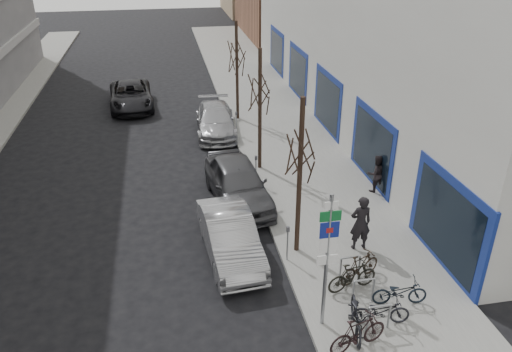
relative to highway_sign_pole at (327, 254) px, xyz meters
name	(u,v)px	position (x,y,z in m)	size (l,w,h in m)	color
ground	(236,339)	(-2.40, 0.01, -2.46)	(120.00, 120.00, 0.00)	black
sidewalk_east	(300,165)	(2.10, 10.01, -2.38)	(5.00, 70.00, 0.15)	slate
commercial_building	(491,23)	(14.60, 16.01, 2.54)	(20.00, 32.00, 10.00)	#B7B7B2
highway_sign_pole	(327,254)	(0.00, 0.00, 0.00)	(0.55, 0.10, 4.20)	gray
bike_rack	(364,288)	(1.40, 0.61, -1.80)	(0.66, 2.26, 0.83)	gray
tree_near	(301,141)	(0.20, 3.51, 1.65)	(1.80, 1.80, 5.50)	black
tree_mid	(260,82)	(0.20, 10.01, 1.65)	(1.80, 1.80, 5.50)	black
tree_far	(237,48)	(0.20, 16.51, 1.65)	(1.80, 1.80, 5.50)	black
meter_front	(288,240)	(-0.25, 3.01, -1.54)	(0.10, 0.08, 1.27)	gray
meter_mid	(256,167)	(-0.25, 8.51, -1.54)	(0.10, 0.08, 1.27)	gray
meter_back	(236,121)	(-0.25, 14.01, -1.54)	(0.10, 0.08, 1.27)	gray
bike_near_left	(357,314)	(0.82, -0.40, -1.75)	(0.56, 1.84, 1.12)	black
bike_near_right	(358,333)	(0.61, -1.03, -1.79)	(0.51, 1.72, 1.04)	black
bike_mid_curb	(400,290)	(2.41, 0.37, -1.82)	(0.48, 1.59, 0.97)	black
bike_mid_inner	(352,276)	(1.29, 1.21, -1.81)	(0.48, 1.63, 0.99)	black
bike_far_curb	(381,309)	(1.56, -0.27, -1.82)	(0.48, 1.60, 0.98)	black
bike_far_inner	(360,267)	(1.68, 1.60, -1.82)	(0.48, 1.62, 0.98)	black
parked_car_front	(230,237)	(-2.00, 3.79, -1.72)	(1.56, 4.49, 1.48)	#A0A0A4
parked_car_mid	(238,183)	(-1.20, 7.35, -1.60)	(2.03, 5.04, 1.72)	#47484C
parked_car_back	(216,120)	(-1.23, 14.87, -1.75)	(1.99, 4.91, 1.42)	#A5A5AA
lane_car	(131,95)	(-5.77, 20.00, -1.72)	(2.46, 5.33, 1.48)	black
pedestrian_near	(361,223)	(2.28, 3.22, -1.32)	(0.72, 0.47, 1.97)	black
pedestrian_far	(376,173)	(4.40, 6.95, -1.51)	(0.59, 0.40, 1.60)	black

